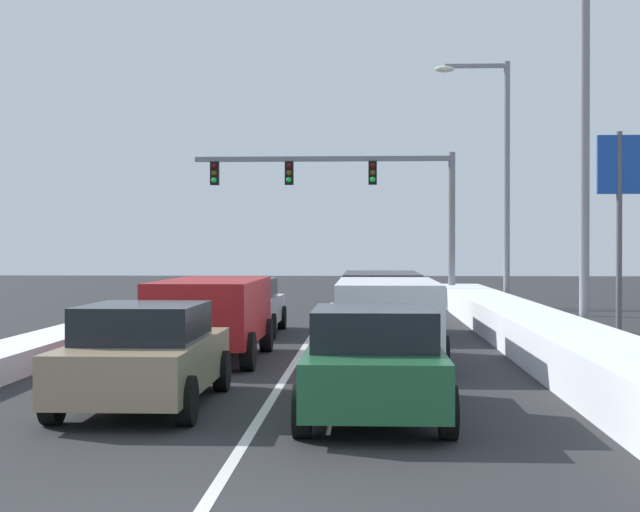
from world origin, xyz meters
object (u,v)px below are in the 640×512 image
(street_lamp_right_mid, at_px, (569,118))
(sedan_tan_center_lane_nearest, at_px, (145,355))
(sedan_silver_center_lane_third, at_px, (244,306))
(suv_charcoal_right_lane_third, at_px, (381,297))
(suv_white_right_lane_second, at_px, (387,314))
(suv_red_center_lane_second, at_px, (212,311))
(traffic_light_gantry, at_px, (360,189))
(street_lamp_right_far, at_px, (497,164))
(sedan_green_right_lane_nearest, at_px, (374,362))

(street_lamp_right_mid, bearing_deg, sedan_tan_center_lane_nearest, -134.70)
(sedan_silver_center_lane_third, bearing_deg, suv_charcoal_right_lane_third, -5.26)
(suv_white_right_lane_second, xyz_separation_m, suv_red_center_lane_second, (-3.60, 0.52, 0.00))
(traffic_light_gantry, height_order, street_lamp_right_far, street_lamp_right_far)
(sedan_green_right_lane_nearest, height_order, sedan_silver_center_lane_third, same)
(suv_white_right_lane_second, xyz_separation_m, suv_charcoal_right_lane_third, (-0.02, 6.41, 0.00))
(sedan_tan_center_lane_nearest, distance_m, street_lamp_right_mid, 11.90)
(sedan_green_right_lane_nearest, xyz_separation_m, suv_charcoal_right_lane_third, (0.29, 12.47, 0.25))
(suv_red_center_lane_second, height_order, traffic_light_gantry, traffic_light_gantry)
(sedan_green_right_lane_nearest, distance_m, suv_charcoal_right_lane_third, 12.47)
(street_lamp_right_mid, bearing_deg, suv_red_center_lane_second, -165.54)
(suv_white_right_lane_second, distance_m, sedan_silver_center_lane_third, 7.71)
(traffic_light_gantry, height_order, street_lamp_right_mid, street_lamp_right_mid)
(traffic_light_gantry, xyz_separation_m, street_lamp_right_far, (4.91, -4.78, 0.57))
(sedan_green_right_lane_nearest, bearing_deg, street_lamp_right_mid, 62.74)
(suv_charcoal_right_lane_third, bearing_deg, street_lamp_right_mid, -43.37)
(suv_charcoal_right_lane_third, height_order, traffic_light_gantry, traffic_light_gantry)
(sedan_green_right_lane_nearest, xyz_separation_m, sedan_silver_center_lane_third, (-3.42, 12.81, 0.00))
(suv_red_center_lane_second, bearing_deg, sedan_tan_center_lane_nearest, -90.45)
(sedan_green_right_lane_nearest, bearing_deg, suv_charcoal_right_lane_third, 88.67)
(sedan_green_right_lane_nearest, bearing_deg, traffic_light_gantry, 90.83)
(suv_red_center_lane_second, height_order, street_lamp_right_far, street_lamp_right_far)
(sedan_silver_center_lane_third, height_order, street_lamp_right_far, street_lamp_right_far)
(suv_red_center_lane_second, xyz_separation_m, traffic_light_gantry, (2.92, 19.56, 3.71))
(sedan_green_right_lane_nearest, relative_size, street_lamp_right_mid, 0.51)
(suv_charcoal_right_lane_third, bearing_deg, sedan_tan_center_lane_nearest, -107.21)
(traffic_light_gantry, bearing_deg, suv_white_right_lane_second, -88.04)
(suv_charcoal_right_lane_third, distance_m, traffic_light_gantry, 14.18)
(suv_red_center_lane_second, xyz_separation_m, street_lamp_right_far, (7.82, 14.78, 4.27))
(sedan_green_right_lane_nearest, relative_size, suv_white_right_lane_second, 0.92)
(suv_charcoal_right_lane_third, bearing_deg, sedan_silver_center_lane_third, 174.74)
(traffic_light_gantry, bearing_deg, street_lamp_right_mid, -74.73)
(traffic_light_gantry, bearing_deg, sedan_tan_center_lane_nearest, -96.65)
(sedan_green_right_lane_nearest, relative_size, suv_red_center_lane_second, 0.92)
(suv_charcoal_right_lane_third, xyz_separation_m, traffic_light_gantry, (-0.67, 13.67, 3.71))
(suv_charcoal_right_lane_third, height_order, street_lamp_right_mid, street_lamp_right_mid)
(sedan_tan_center_lane_nearest, xyz_separation_m, suv_red_center_lane_second, (0.05, 5.85, 0.25))
(sedan_tan_center_lane_nearest, bearing_deg, suv_white_right_lane_second, 55.60)
(traffic_light_gantry, distance_m, street_lamp_right_mid, 18.22)
(suv_charcoal_right_lane_third, relative_size, sedan_tan_center_lane_nearest, 1.09)
(sedan_green_right_lane_nearest, height_order, sedan_tan_center_lane_nearest, same)
(suv_red_center_lane_second, bearing_deg, suv_white_right_lane_second, -8.19)
(sedan_green_right_lane_nearest, height_order, street_lamp_right_mid, street_lamp_right_mid)
(sedan_green_right_lane_nearest, height_order, traffic_light_gantry, traffic_light_gantry)
(traffic_light_gantry, relative_size, street_lamp_right_mid, 1.20)
(suv_white_right_lane_second, xyz_separation_m, street_lamp_right_far, (4.22, 15.30, 4.27))
(sedan_green_right_lane_nearest, xyz_separation_m, street_lamp_right_far, (4.53, 21.36, 4.53))
(suv_charcoal_right_lane_third, distance_m, suv_red_center_lane_second, 6.89)
(sedan_green_right_lane_nearest, relative_size, street_lamp_right_far, 0.50)
(suv_charcoal_right_lane_third, xyz_separation_m, street_lamp_right_far, (4.24, 8.89, 4.27))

